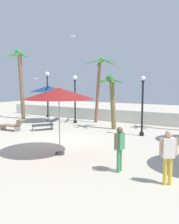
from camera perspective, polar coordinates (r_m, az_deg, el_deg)
ground_plane at (r=12.89m, az=-6.88°, el=-7.48°), size 56.00×56.00×0.00m
boundary_wall at (r=20.03m, az=8.16°, el=-1.01°), size 25.20×0.30×1.02m
patio_umbrella_1 at (r=20.28m, az=-9.80°, el=5.45°), size 3.07×3.07×3.06m
patio_umbrella_2 at (r=10.54m, az=-7.29°, el=4.38°), size 3.12×3.12×3.02m
palm_tree_0 at (r=19.53m, az=2.30°, el=7.17°), size 2.73×2.75×5.28m
palm_tree_1 at (r=22.81m, az=-16.11°, el=7.98°), size 2.08×2.07×6.27m
palm_tree_3 at (r=16.83m, az=5.33°, el=4.15°), size 2.12×2.12×3.81m
lamp_post_0 at (r=19.35m, az=-3.47°, el=4.49°), size 0.38×0.38×3.86m
lamp_post_1 at (r=14.81m, az=12.51°, el=2.04°), size 0.30×0.30×3.63m
lamp_post_2 at (r=23.16m, az=-10.02°, el=5.91°), size 0.43×0.43×4.33m
lounge_chair_0 at (r=16.82m, az=-10.36°, el=-2.84°), size 1.51×1.82×0.81m
lounge_chair_1 at (r=17.02m, az=-17.87°, el=-2.98°), size 1.92×0.70×0.84m
guest_0 at (r=8.62m, az=7.18°, el=-7.78°), size 0.26×0.56×1.63m
guest_1 at (r=7.84m, az=18.28°, el=-9.00°), size 0.49×0.39×1.73m
seagull_0 at (r=18.79m, az=-4.04°, el=17.60°), size 0.92×1.10×0.15m
seagull_2 at (r=22.55m, az=-12.69°, el=7.78°), size 0.58×1.06×0.14m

